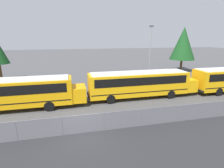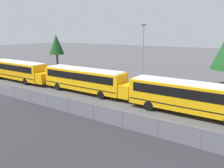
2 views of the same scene
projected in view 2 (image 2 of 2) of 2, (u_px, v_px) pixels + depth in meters
name	position (u px, v px, depth m)	size (l,w,h in m)	color
ground_plane	(7.00, 96.00, 26.75)	(200.00, 200.00, 0.00)	#4C4C4F
fence	(6.00, 90.00, 26.57)	(93.45, 0.07, 1.46)	#9EA0A5
school_bus_2	(18.00, 69.00, 34.47)	(13.08, 2.57, 3.09)	orange
school_bus_3	(85.00, 79.00, 27.73)	(13.08, 2.57, 3.09)	#EDA80F
school_bus_4	(193.00, 96.00, 20.16)	(13.08, 2.57, 3.09)	#EDA80F
light_pole	(143.00, 53.00, 30.59)	(0.60, 0.24, 8.66)	gray
tree_1	(56.00, 45.00, 47.60)	(3.24, 3.24, 7.06)	#51381E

